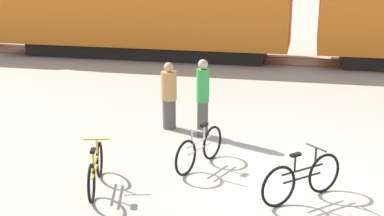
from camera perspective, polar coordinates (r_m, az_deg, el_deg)
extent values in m
plane|color=#B2A893|center=(9.94, 10.22, -8.09)|extent=(80.00, 80.00, 0.00)
cube|color=black|center=(21.66, -4.85, 6.32)|extent=(9.46, 2.26, 0.55)
cube|color=orange|center=(21.41, -4.97, 11.22)|extent=(11.26, 3.01, 3.17)
cube|color=#4C4238|center=(20.06, 11.61, 4.44)|extent=(60.11, 0.07, 0.01)
cube|color=#4C4238|center=(21.46, 11.69, 5.21)|extent=(60.11, 0.07, 0.01)
torus|color=black|center=(10.16, -9.85, -5.43)|extent=(0.22, 0.67, 0.68)
torus|color=black|center=(9.19, -10.68, -7.92)|extent=(0.22, 0.67, 0.68)
cylinder|color=gold|center=(9.61, -10.29, -5.67)|extent=(0.27, 0.92, 0.04)
cylinder|color=gold|center=(9.66, -10.25, -6.44)|extent=(0.25, 0.84, 0.04)
cylinder|color=gold|center=(9.38, -10.49, -5.30)|extent=(0.04, 0.04, 0.28)
cube|color=black|center=(9.33, -10.53, -4.50)|extent=(0.13, 0.21, 0.05)
cylinder|color=gold|center=(9.82, -10.12, -4.17)|extent=(0.04, 0.04, 0.31)
cylinder|color=gold|center=(9.77, -10.16, -3.31)|extent=(0.45, 0.15, 0.03)
torus|color=black|center=(9.64, 13.91, -6.77)|extent=(0.55, 0.54, 0.73)
torus|color=black|center=(8.98, 9.22, -8.28)|extent=(0.55, 0.54, 0.73)
cylinder|color=black|center=(9.23, 11.72, -6.45)|extent=(0.68, 0.66, 0.04)
cylinder|color=black|center=(9.29, 11.66, -7.31)|extent=(0.62, 0.60, 0.04)
cylinder|color=black|center=(9.05, 10.94, -5.82)|extent=(0.04, 0.04, 0.30)
cube|color=black|center=(9.00, 10.99, -4.92)|extent=(0.20, 0.20, 0.05)
cylinder|color=black|center=(9.35, 13.05, -5.10)|extent=(0.04, 0.04, 0.34)
cylinder|color=black|center=(9.29, 13.12, -4.13)|extent=(0.34, 0.35, 0.03)
torus|color=black|center=(10.06, -0.68, -5.35)|extent=(0.29, 0.67, 0.70)
torus|color=black|center=(10.83, 2.18, -3.72)|extent=(0.29, 0.67, 0.70)
cylinder|color=silver|center=(10.38, 0.81, -3.59)|extent=(0.33, 0.82, 0.04)
cylinder|color=silver|center=(10.43, 0.81, -4.34)|extent=(0.31, 0.74, 0.04)
cylinder|color=silver|center=(10.47, 1.31, -2.57)|extent=(0.04, 0.04, 0.29)
cube|color=black|center=(10.42, 1.31, -1.81)|extent=(0.14, 0.22, 0.05)
cylinder|color=silver|center=(10.11, 0.00, -3.17)|extent=(0.04, 0.04, 0.32)
cylinder|color=silver|center=(10.06, 0.00, -2.30)|extent=(0.44, 0.19, 0.03)
cylinder|color=#514C47|center=(12.13, 1.14, -1.17)|extent=(0.24, 0.24, 0.81)
cylinder|color=green|center=(11.92, 1.17, 2.41)|extent=(0.29, 0.29, 0.75)
sphere|color=tan|center=(11.81, 1.18, 4.69)|extent=(0.22, 0.22, 0.22)
cylinder|color=#514C47|center=(12.69, -2.45, -0.63)|extent=(0.31, 0.31, 0.71)
cylinder|color=tan|center=(12.51, -2.49, 2.38)|extent=(0.37, 0.37, 0.67)
sphere|color=tan|center=(12.40, -2.51, 4.38)|extent=(0.22, 0.22, 0.22)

